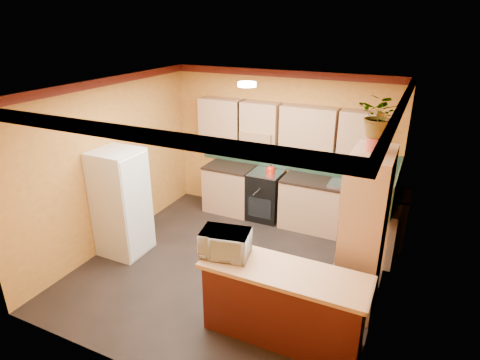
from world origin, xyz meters
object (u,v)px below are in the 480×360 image
microwave (225,243)px  stove (266,195)px  fridge (121,203)px  breakfast_bar (283,306)px  pantry (364,232)px  base_cabinets_back (298,202)px

microwave → stove: bearing=91.3°
fridge → microwave: size_ratio=3.03×
stove → breakfast_bar: size_ratio=0.51×
fridge → pantry: (3.60, 0.29, 0.20)m
base_cabinets_back → pantry: pantry is taller
stove → fridge: 2.63m
base_cabinets_back → stove: size_ratio=4.01×
fridge → pantry: 3.62m
breakfast_bar → fridge: bearing=166.2°
pantry → microwave: pantry is taller
stove → fridge: fridge is taller
base_cabinets_back → pantry: (1.37, -1.76, 0.61)m
fridge → microwave: 2.32m
stove → breakfast_bar: (1.32, -2.77, -0.02)m
base_cabinets_back → fridge: fridge is taller
base_cabinets_back → microwave: bearing=-90.7°
pantry → breakfast_bar: 1.36m
stove → breakfast_bar: bearing=-64.4°
stove → pantry: 2.72m
stove → fridge: bearing=-128.1°
microwave → breakfast_bar: bearing=-10.7°
base_cabinets_back → stove: (-0.62, -0.00, 0.02)m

